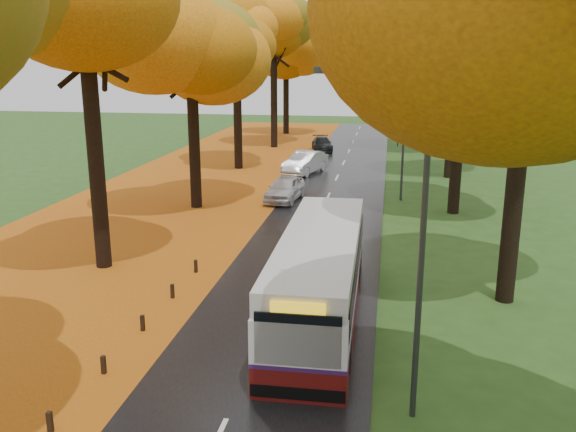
% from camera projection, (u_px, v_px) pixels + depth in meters
% --- Properties ---
extents(road, '(6.50, 90.00, 0.04)m').
position_uv_depth(road, '(318.00, 219.00, 30.98)').
color(road, black).
rests_on(road, ground).
extents(centre_line, '(0.12, 90.00, 0.01)m').
position_uv_depth(centre_line, '(318.00, 219.00, 30.97)').
color(centre_line, silver).
rests_on(centre_line, road).
extents(leaf_verge, '(12.00, 90.00, 0.02)m').
position_uv_depth(leaf_verge, '(150.00, 212.00, 32.41)').
color(leaf_verge, '#9B300E').
rests_on(leaf_verge, ground).
extents(leaf_drift, '(0.90, 90.00, 0.01)m').
position_uv_depth(leaf_drift, '(259.00, 216.00, 31.46)').
color(leaf_drift, '#BB7913').
rests_on(leaf_drift, road).
extents(trees_left, '(9.20, 74.00, 13.88)m').
position_uv_depth(trees_left, '(188.00, 27.00, 31.66)').
color(trees_left, black).
rests_on(trees_left, ground).
extents(trees_right, '(9.30, 74.20, 13.96)m').
position_uv_depth(trees_right, '(474.00, 21.00, 29.20)').
color(trees_right, black).
rests_on(trees_right, ground).
extents(streetlamp_near, '(2.45, 0.18, 8.00)m').
position_uv_depth(streetlamp_near, '(412.00, 219.00, 12.94)').
color(streetlamp_near, '#333538').
rests_on(streetlamp_near, ground).
extents(streetlamp_mid, '(2.45, 0.18, 8.00)m').
position_uv_depth(streetlamp_mid, '(400.00, 118.00, 33.92)').
color(streetlamp_mid, '#333538').
rests_on(streetlamp_mid, ground).
extents(streetlamp_far, '(2.45, 0.18, 8.00)m').
position_uv_depth(streetlamp_far, '(397.00, 94.00, 54.91)').
color(streetlamp_far, '#333538').
rests_on(streetlamp_far, ground).
extents(bus, '(2.49, 10.32, 2.71)m').
position_uv_depth(bus, '(320.00, 274.00, 19.03)').
color(bus, '#520E0C').
rests_on(bus, road).
extents(car_white, '(2.06, 4.24, 1.39)m').
position_uv_depth(car_white, '(285.00, 189.00, 34.69)').
color(car_white, silver).
rests_on(car_white, road).
extents(car_silver, '(2.93, 4.92, 1.53)m').
position_uv_depth(car_silver, '(305.00, 163.00, 42.69)').
color(car_silver, '#A8ABB0').
rests_on(car_silver, road).
extents(car_dark, '(2.39, 4.27, 1.17)m').
position_uv_depth(car_dark, '(322.00, 144.00, 53.08)').
color(car_dark, black).
rests_on(car_dark, road).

